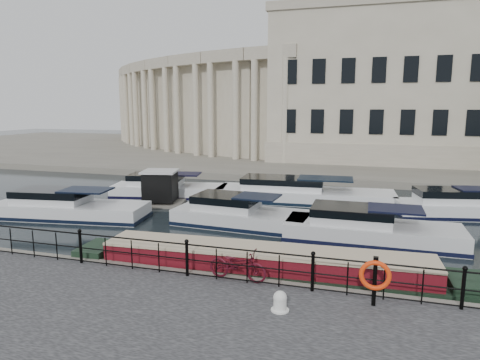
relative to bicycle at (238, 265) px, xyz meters
name	(u,v)px	position (x,y,z in m)	size (l,w,h in m)	color
ground_plane	(212,267)	(-1.65, 2.10, -1.05)	(160.00, 160.00, 0.00)	black
far_bank	(322,153)	(-1.65, 41.10, -0.77)	(120.00, 42.00, 0.55)	#6B665B
railing	(187,256)	(-1.65, -0.15, 0.15)	(24.14, 0.14, 1.22)	black
civic_building	(311,96)	(-2.65, 36.81, 5.99)	(53.55, 31.84, 16.85)	#ADA38C
bicycle	(238,265)	(0.00, 0.00, 0.00)	(0.66, 1.90, 1.00)	#490D19
mooring_bollard	(280,301)	(1.68, -1.64, -0.24)	(0.49, 0.49, 0.55)	silver
life_ring_post	(375,276)	(4.08, -0.67, 0.37)	(0.85, 0.21, 1.39)	black
narrowboat	(263,272)	(0.50, 1.33, -0.68)	(14.04, 2.47, 1.52)	black
harbour_hut	(160,189)	(-8.25, 10.90, -0.10)	(3.19, 2.85, 2.17)	#6B665B
cabin_cruisers	(258,207)	(-2.02, 10.48, -0.68)	(27.90, 11.01, 1.99)	silver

